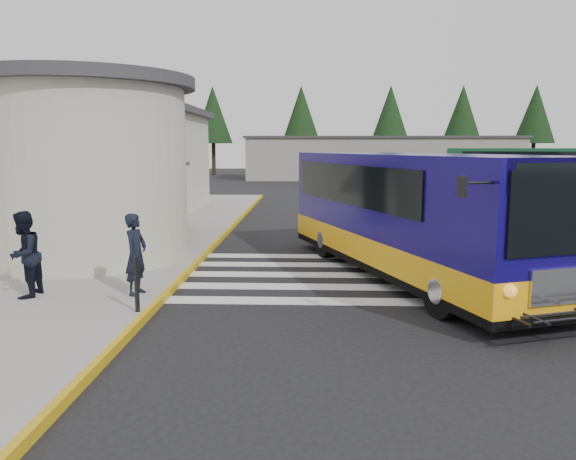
{
  "coord_description": "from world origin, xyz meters",
  "views": [
    {
      "loc": [
        -1.08,
        -14.36,
        3.12
      ],
      "look_at": [
        -1.6,
        -0.5,
        1.08
      ],
      "focal_mm": 35.0,
      "sensor_mm": 36.0,
      "label": 1
    }
  ],
  "objects_px": {
    "pedestrian_b": "(24,255)",
    "far_bus_a": "(383,169)",
    "bollard": "(137,284)",
    "pedestrian_a": "(136,254)",
    "transit_bus": "(415,219)",
    "far_bus_b": "(519,166)"
  },
  "relations": [
    {
      "from": "pedestrian_a",
      "to": "far_bus_a",
      "type": "bearing_deg",
      "value": -3.14
    },
    {
      "from": "bollard",
      "to": "far_bus_a",
      "type": "xyz_separation_m",
      "value": [
        9.41,
        38.08,
        0.68
      ]
    },
    {
      "from": "transit_bus",
      "to": "pedestrian_b",
      "type": "relative_size",
      "value": 6.23
    },
    {
      "from": "pedestrian_b",
      "to": "far_bus_a",
      "type": "relative_size",
      "value": 0.21
    },
    {
      "from": "transit_bus",
      "to": "bollard",
      "type": "xyz_separation_m",
      "value": [
        -5.69,
        -3.73,
        -0.76
      ]
    },
    {
      "from": "pedestrian_a",
      "to": "far_bus_b",
      "type": "bearing_deg",
      "value": -19.48
    },
    {
      "from": "pedestrian_b",
      "to": "far_bus_b",
      "type": "bearing_deg",
      "value": 146.03
    },
    {
      "from": "bollard",
      "to": "far_bus_b",
      "type": "distance_m",
      "value": 38.03
    },
    {
      "from": "far_bus_b",
      "to": "far_bus_a",
      "type": "bearing_deg",
      "value": 84.26
    },
    {
      "from": "pedestrian_a",
      "to": "bollard",
      "type": "relative_size",
      "value": 1.63
    },
    {
      "from": "pedestrian_a",
      "to": "pedestrian_b",
      "type": "distance_m",
      "value": 2.19
    },
    {
      "from": "pedestrian_b",
      "to": "far_bus_a",
      "type": "bearing_deg",
      "value": 161.93
    },
    {
      "from": "bollard",
      "to": "transit_bus",
      "type": "bearing_deg",
      "value": 33.25
    },
    {
      "from": "pedestrian_a",
      "to": "bollard",
      "type": "distance_m",
      "value": 1.33
    },
    {
      "from": "pedestrian_a",
      "to": "far_bus_a",
      "type": "height_order",
      "value": "far_bus_a"
    },
    {
      "from": "far_bus_a",
      "to": "pedestrian_a",
      "type": "bearing_deg",
      "value": 167.33
    },
    {
      "from": "bollard",
      "to": "far_bus_a",
      "type": "relative_size",
      "value": 0.13
    },
    {
      "from": "bollard",
      "to": "far_bus_a",
      "type": "bearing_deg",
      "value": 76.12
    },
    {
      "from": "bollard",
      "to": "pedestrian_b",
      "type": "bearing_deg",
      "value": 159.91
    },
    {
      "from": "pedestrian_b",
      "to": "bollard",
      "type": "xyz_separation_m",
      "value": [
        2.55,
        -0.93,
        -0.36
      ]
    },
    {
      "from": "transit_bus",
      "to": "far_bus_a",
      "type": "height_order",
      "value": "transit_bus"
    },
    {
      "from": "pedestrian_b",
      "to": "far_bus_a",
      "type": "height_order",
      "value": "far_bus_a"
    }
  ]
}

